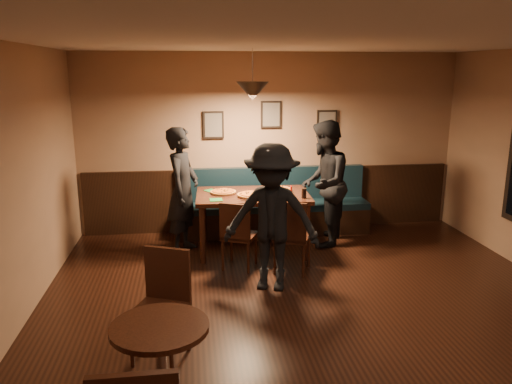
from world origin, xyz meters
TOP-DOWN VIEW (x-y plane):
  - floor at (0.00, 0.00)m, footprint 7.00×7.00m
  - ceiling at (0.00, 0.00)m, footprint 7.00×7.00m
  - wall_back at (0.00, 3.50)m, footprint 6.00×0.00m
  - wainscot at (0.00, 3.47)m, footprint 5.88×0.06m
  - booth_bench at (0.00, 3.20)m, footprint 3.00×0.60m
  - picture_left at (-0.90, 3.47)m, footprint 0.32×0.04m
  - picture_center at (0.00, 3.47)m, footprint 0.32×0.04m
  - picture_right at (0.90, 3.47)m, footprint 0.32×0.04m
  - pendant_lamp at (-0.42, 2.45)m, footprint 0.44×0.44m
  - dining_table at (-0.42, 2.45)m, footprint 1.61×1.08m
  - chair_near_left at (-0.67, 1.85)m, footprint 0.53×0.53m
  - chair_near_right at (-0.01, 1.64)m, footprint 0.56×0.56m
  - diner_left at (-1.39, 2.57)m, footprint 0.61×0.75m
  - diner_right at (0.64, 2.60)m, footprint 0.98×1.09m
  - diner_front at (-0.36, 1.17)m, footprint 1.26×0.96m
  - pizza_a at (-0.83, 2.53)m, footprint 0.43×0.43m
  - pizza_b at (-0.46, 2.31)m, footprint 0.46×0.46m
  - pizza_c at (-0.03, 2.57)m, footprint 0.49×0.49m
  - soda_glass at (0.24, 2.12)m, footprint 0.07×0.07m
  - tabasco_bottle at (0.13, 2.44)m, footprint 0.03×0.03m
  - napkin_a at (-1.00, 2.71)m, footprint 0.21×0.21m
  - napkin_b at (-0.95, 2.17)m, footprint 0.17×0.17m
  - cutlery_set at (-0.49, 2.08)m, footprint 0.20×0.04m
  - cafe_table at (-1.53, -1.00)m, footprint 0.91×0.91m
  - cafe_chair_far at (-1.58, -0.20)m, footprint 0.57×0.57m

SIDE VIEW (x-z plane):
  - floor at x=0.00m, z-range 0.00..0.00m
  - cafe_table at x=-1.53m, z-range 0.00..0.75m
  - dining_table at x=-0.42m, z-range 0.00..0.84m
  - chair_near_left at x=-0.67m, z-range 0.00..0.91m
  - chair_near_right at x=-0.01m, z-range 0.00..0.96m
  - cafe_chair_far at x=-1.58m, z-range 0.00..0.98m
  - wainscot at x=0.00m, z-range 0.00..1.00m
  - booth_bench at x=0.00m, z-range 0.00..1.00m
  - cutlery_set at x=-0.49m, z-range 0.84..0.84m
  - napkin_a at x=-1.00m, z-range 0.84..0.85m
  - napkin_b at x=-0.95m, z-range 0.84..0.85m
  - pizza_a at x=-0.83m, z-range 0.84..0.88m
  - pizza_c at x=-0.03m, z-range 0.84..0.88m
  - pizza_b at x=-0.46m, z-range 0.84..0.88m
  - diner_front at x=-0.36m, z-range 0.00..1.73m
  - diner_left at x=-1.39m, z-range 0.00..1.77m
  - tabasco_bottle at x=0.13m, z-range 0.84..0.95m
  - soda_glass at x=0.24m, z-range 0.84..0.98m
  - diner_right at x=0.64m, z-range 0.00..1.84m
  - wall_back at x=0.00m, z-range -1.60..4.40m
  - picture_left at x=-0.90m, z-range 1.49..1.91m
  - picture_right at x=0.90m, z-range 1.49..1.91m
  - picture_center at x=0.00m, z-range 1.64..2.06m
  - pendant_lamp at x=-0.42m, z-range 2.12..2.38m
  - ceiling at x=0.00m, z-range 2.80..2.80m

